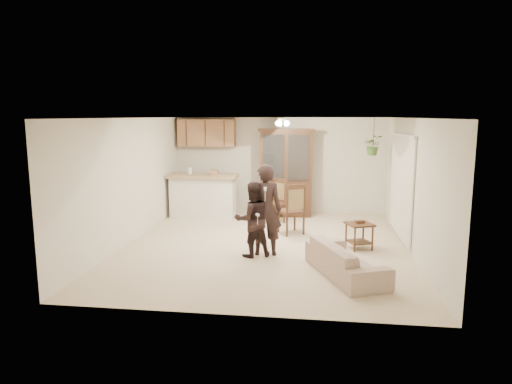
# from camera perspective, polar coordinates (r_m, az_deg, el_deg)

# --- Properties ---
(floor) EXTENTS (6.50, 6.50, 0.00)m
(floor) POSITION_cam_1_polar(r_m,az_deg,el_deg) (9.12, 1.21, -6.67)
(floor) COLOR beige
(floor) RESTS_ON ground
(ceiling) EXTENTS (5.50, 6.50, 0.02)m
(ceiling) POSITION_cam_1_polar(r_m,az_deg,el_deg) (8.76, 1.27, 9.24)
(ceiling) COLOR white
(ceiling) RESTS_ON wall_back
(wall_back) EXTENTS (5.50, 0.02, 2.50)m
(wall_back) POSITION_cam_1_polar(r_m,az_deg,el_deg) (12.07, 2.92, 3.36)
(wall_back) COLOR beige
(wall_back) RESTS_ON ground
(wall_front) EXTENTS (5.50, 0.02, 2.50)m
(wall_front) POSITION_cam_1_polar(r_m,az_deg,el_deg) (5.69, -2.32, -3.63)
(wall_front) COLOR beige
(wall_front) RESTS_ON ground
(wall_left) EXTENTS (0.02, 6.50, 2.50)m
(wall_left) POSITION_cam_1_polar(r_m,az_deg,el_deg) (9.55, -15.40, 1.39)
(wall_left) COLOR beige
(wall_left) RESTS_ON ground
(wall_right) EXTENTS (0.02, 6.50, 2.50)m
(wall_right) POSITION_cam_1_polar(r_m,az_deg,el_deg) (8.99, 18.95, 0.73)
(wall_right) COLOR beige
(wall_right) RESTS_ON ground
(breakfast_bar) EXTENTS (1.60, 0.55, 1.00)m
(breakfast_bar) POSITION_cam_1_polar(r_m,az_deg,el_deg) (11.59, -6.63, -0.70)
(breakfast_bar) COLOR silver
(breakfast_bar) RESTS_ON floor
(bar_top) EXTENTS (1.75, 0.70, 0.08)m
(bar_top) POSITION_cam_1_polar(r_m,az_deg,el_deg) (11.50, -6.68, 2.00)
(bar_top) COLOR tan
(bar_top) RESTS_ON breakfast_bar
(upper_cabinets) EXTENTS (1.50, 0.34, 0.70)m
(upper_cabinets) POSITION_cam_1_polar(r_m,az_deg,el_deg) (12.13, -6.18, 7.37)
(upper_cabinets) COLOR brown
(upper_cabinets) RESTS_ON wall_back
(vertical_blinds) EXTENTS (0.06, 2.30, 2.10)m
(vertical_blinds) POSITION_cam_1_polar(r_m,az_deg,el_deg) (9.87, 17.66, 0.67)
(vertical_blinds) COLOR silver
(vertical_blinds) RESTS_ON wall_right
(ceiling_fixture) EXTENTS (0.36, 0.36, 0.20)m
(ceiling_fixture) POSITION_cam_1_polar(r_m,az_deg,el_deg) (9.94, 3.18, 8.68)
(ceiling_fixture) COLOR #FAEBBB
(ceiling_fixture) RESTS_ON ceiling
(hanging_plant) EXTENTS (0.43, 0.37, 0.48)m
(hanging_plant) POSITION_cam_1_polar(r_m,az_deg,el_deg) (11.21, 14.45, 5.68)
(hanging_plant) COLOR #355C24
(hanging_plant) RESTS_ON ceiling
(plant_cord) EXTENTS (0.01, 0.01, 0.65)m
(plant_cord) POSITION_cam_1_polar(r_m,az_deg,el_deg) (11.20, 14.52, 7.34)
(plant_cord) COLOR #29241E
(plant_cord) RESTS_ON ceiling
(sofa) EXTENTS (1.39, 2.01, 0.73)m
(sofa) POSITION_cam_1_polar(r_m,az_deg,el_deg) (7.50, 11.17, -7.54)
(sofa) COLOR beige
(sofa) RESTS_ON floor
(adult) EXTENTS (0.70, 0.50, 1.80)m
(adult) POSITION_cam_1_polar(r_m,az_deg,el_deg) (8.32, 1.14, -1.88)
(adult) COLOR black
(adult) RESTS_ON floor
(child) EXTENTS (0.81, 0.74, 1.35)m
(child) POSITION_cam_1_polar(r_m,az_deg,el_deg) (8.27, -0.46, -3.54)
(child) COLOR black
(child) RESTS_ON floor
(china_hutch) EXTENTS (1.45, 0.68, 2.22)m
(china_hutch) POSITION_cam_1_polar(r_m,az_deg,el_deg) (11.63, 3.74, 2.35)
(china_hutch) COLOR #352313
(china_hutch) RESTS_ON floor
(side_table) EXTENTS (0.60, 0.60, 0.56)m
(side_table) POSITION_cam_1_polar(r_m,az_deg,el_deg) (9.04, 12.76, -5.33)
(side_table) COLOR #352313
(side_table) RESTS_ON floor
(chair_bar) EXTENTS (0.52, 0.52, 0.91)m
(chair_bar) POSITION_cam_1_polar(r_m,az_deg,el_deg) (12.06, -4.03, -1.44)
(chair_bar) COLOR #352313
(chair_bar) RESTS_ON floor
(chair_hutch_left) EXTENTS (0.66, 0.66, 1.06)m
(chair_hutch_left) POSITION_cam_1_polar(r_m,az_deg,el_deg) (10.95, 2.12, -2.32)
(chair_hutch_left) COLOR #352313
(chair_hutch_left) RESTS_ON floor
(chair_hutch_right) EXTENTS (0.67, 0.67, 1.11)m
(chair_hutch_right) POSITION_cam_1_polar(r_m,az_deg,el_deg) (9.97, 4.39, -3.43)
(chair_hutch_right) COLOR #352313
(chair_hutch_right) RESTS_ON floor
(controller_adult) EXTENTS (0.06, 0.15, 0.05)m
(controller_adult) POSITION_cam_1_polar(r_m,az_deg,el_deg) (7.86, 1.16, 0.38)
(controller_adult) COLOR white
(controller_adult) RESTS_ON adult
(controller_child) EXTENTS (0.08, 0.12, 0.04)m
(controller_child) POSITION_cam_1_polar(r_m,az_deg,el_deg) (7.93, 0.20, -2.85)
(controller_child) COLOR white
(controller_child) RESTS_ON child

